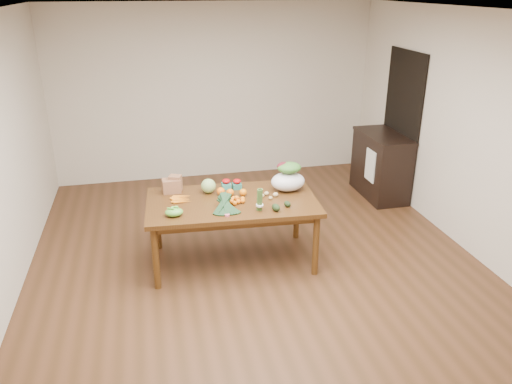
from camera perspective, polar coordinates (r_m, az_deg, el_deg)
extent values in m
plane|color=#51301B|center=(5.67, 0.18, -8.41)|extent=(6.00, 6.00, 0.00)
cube|color=white|center=(4.86, 0.22, 20.01)|extent=(5.00, 6.00, 0.02)
cube|color=beige|center=(7.96, -4.76, 11.21)|extent=(5.00, 0.02, 2.70)
cube|color=beige|center=(2.58, 15.97, -16.06)|extent=(5.00, 0.02, 2.70)
cube|color=beige|center=(6.14, 23.69, 5.89)|extent=(0.02, 6.00, 2.70)
cube|color=#44290F|center=(5.60, -2.68, -4.46)|extent=(1.90, 1.13, 0.75)
cube|color=black|center=(7.50, 16.23, 7.32)|extent=(0.02, 1.00, 2.10)
cube|color=black|center=(7.54, 14.07, 2.99)|extent=(0.52, 1.02, 0.94)
cube|color=white|center=(7.25, 12.92, 2.96)|extent=(0.02, 0.28, 0.45)
sphere|color=#A7C370|center=(5.62, -5.46, 0.69)|extent=(0.17, 0.17, 0.17)
sphere|color=orange|center=(5.56, -4.04, 0.07)|extent=(0.09, 0.09, 0.09)
sphere|color=orange|center=(5.53, -2.97, -0.06)|extent=(0.08, 0.08, 0.08)
sphere|color=orange|center=(5.53, -1.49, -0.04)|extent=(0.08, 0.08, 0.08)
ellipsoid|color=#6DA738|center=(5.12, -9.35, -2.29)|extent=(0.19, 0.14, 0.08)
ellipsoid|color=#D2C179|center=(5.50, 0.71, -0.40)|extent=(0.05, 0.05, 0.04)
ellipsoid|color=tan|center=(5.44, 1.67, -0.68)|extent=(0.04, 0.04, 0.04)
ellipsoid|color=#D2C279|center=(5.55, 1.21, -0.16)|extent=(0.05, 0.05, 0.04)
ellipsoid|color=tan|center=(5.60, 0.43, 0.00)|extent=(0.04, 0.04, 0.04)
ellipsoid|color=tan|center=(5.51, 2.24, -0.30)|extent=(0.06, 0.05, 0.05)
ellipsoid|color=black|center=(5.17, 2.29, -1.78)|extent=(0.10, 0.13, 0.08)
ellipsoid|color=black|center=(5.27, 3.60, -1.37)|extent=(0.09, 0.11, 0.06)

